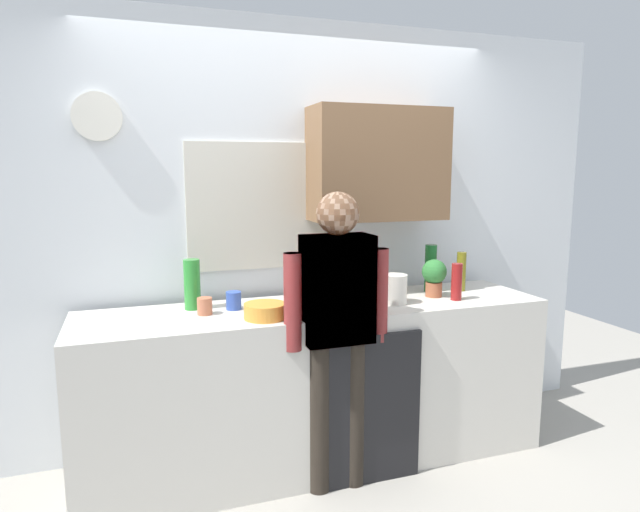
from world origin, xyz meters
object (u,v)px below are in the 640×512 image
(bottle_olive_oil, at_px, (461,271))
(person_guest, at_px, (337,318))
(cup_terracotta_mug, at_px, (205,306))
(mixing_bowl, at_px, (265,311))
(cup_white_mug, at_px, (379,285))
(bottle_red_vinegar, at_px, (457,282))
(person_at_sink, at_px, (337,318))
(coffee_maker, at_px, (343,279))
(potted_plant, at_px, (434,275))
(storage_canister, at_px, (395,289))
(cup_blue_mug, at_px, (234,301))
(bottle_clear_soda, at_px, (192,284))
(bottle_green_wine, at_px, (431,268))

(bottle_olive_oil, xyz_separation_m, person_guest, (-0.99, -0.38, -0.12))
(cup_terracotta_mug, bearing_deg, mixing_bowl, -32.16)
(bottle_olive_oil, distance_m, cup_white_mug, 0.54)
(cup_white_mug, height_order, person_guest, person_guest)
(person_guest, bearing_deg, bottle_olive_oil, -133.88)
(bottle_red_vinegar, bearing_deg, person_at_sink, -168.40)
(coffee_maker, xyz_separation_m, cup_white_mug, (0.32, 0.19, -0.10))
(cup_white_mug, bearing_deg, potted_plant, -37.19)
(cup_terracotta_mug, xyz_separation_m, storage_canister, (1.07, -0.11, 0.04))
(cup_blue_mug, height_order, potted_plant, potted_plant)
(person_guest, bearing_deg, person_at_sink, -0.00)
(bottle_red_vinegar, relative_size, person_at_sink, 0.14)
(bottle_red_vinegar, height_order, bottle_clear_soda, bottle_clear_soda)
(coffee_maker, bearing_deg, bottle_red_vinegar, -11.36)
(potted_plant, relative_size, person_guest, 0.14)
(bottle_red_vinegar, xyz_separation_m, bottle_olive_oil, (0.17, 0.21, 0.01))
(cup_white_mug, relative_size, storage_canister, 0.56)
(cup_terracotta_mug, distance_m, person_at_sink, 0.71)
(bottle_green_wine, bearing_deg, cup_blue_mug, -177.90)
(bottle_clear_soda, bearing_deg, person_at_sink, -33.93)
(cup_white_mug, relative_size, potted_plant, 0.41)
(bottle_clear_soda, height_order, mixing_bowl, bottle_clear_soda)
(person_at_sink, bearing_deg, bottle_red_vinegar, 23.13)
(bottle_olive_oil, relative_size, cup_terracotta_mug, 2.72)
(cup_white_mug, bearing_deg, bottle_clear_soda, -178.31)
(coffee_maker, bearing_deg, person_at_sink, -116.15)
(cup_terracotta_mug, xyz_separation_m, cup_white_mug, (1.11, 0.18, 0.00))
(bottle_red_vinegar, bearing_deg, cup_terracotta_mug, 174.14)
(bottle_red_vinegar, distance_m, bottle_olive_oil, 0.27)
(cup_terracotta_mug, xyz_separation_m, cup_blue_mug, (0.17, 0.06, 0.00))
(bottle_clear_soda, height_order, person_at_sink, person_at_sink)
(mixing_bowl, bearing_deg, storage_canister, 5.15)
(coffee_maker, relative_size, person_guest, 0.21)
(bottle_olive_oil, height_order, cup_blue_mug, bottle_olive_oil)
(bottle_red_vinegar, height_order, mixing_bowl, bottle_red_vinegar)
(bottle_olive_oil, distance_m, cup_blue_mug, 1.46)
(coffee_maker, relative_size, bottle_green_wine, 1.10)
(cup_terracotta_mug, relative_size, mixing_bowl, 0.42)
(bottle_green_wine, bearing_deg, bottle_olive_oil, -12.95)
(bottle_clear_soda, relative_size, cup_terracotta_mug, 3.04)
(cup_blue_mug, xyz_separation_m, potted_plant, (1.21, -0.09, 0.08))
(bottle_olive_oil, bearing_deg, cup_blue_mug, -179.95)
(bottle_red_vinegar, relative_size, cup_terracotta_mug, 2.39)
(person_at_sink, relative_size, person_guest, 1.00)
(cup_terracotta_mug, height_order, mixing_bowl, cup_terracotta_mug)
(potted_plant, distance_m, storage_canister, 0.32)
(bottle_green_wine, relative_size, cup_blue_mug, 3.00)
(bottle_green_wine, bearing_deg, potted_plant, -111.38)
(mixing_bowl, relative_size, person_guest, 0.14)
(bottle_clear_soda, distance_m, mixing_bowl, 0.48)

